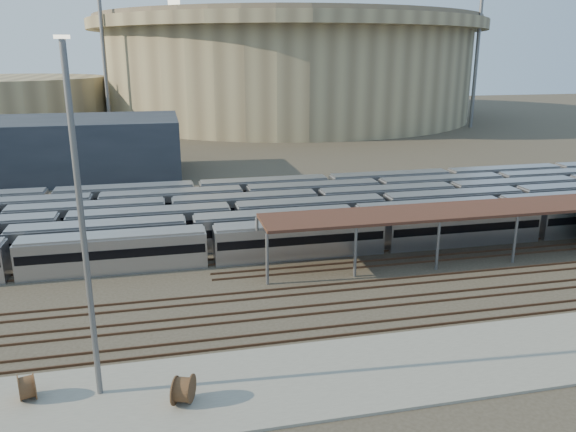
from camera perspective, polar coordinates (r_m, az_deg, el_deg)
The scene contains 14 objects.
ground at distance 53.61m, azimuth 6.65°, elevation -6.69°, with size 420.00×420.00×0.00m, color #383026.
apron at distance 39.48m, azimuth 6.92°, elevation -15.54°, with size 50.00×9.00×0.20m, color gray.
subway_trains at distance 69.86m, azimuth 2.14°, elevation 0.49°, with size 127.42×23.90×3.60m.
inspection_shed at distance 65.58m, azimuth 24.07°, elevation 0.87°, with size 60.30×6.00×5.30m.
empty_tracks at distance 49.30m, azimuth 8.57°, elevation -8.79°, with size 170.00×9.62×0.18m.
stadium at distance 191.11m, azimuth -0.07°, elevation 15.03°, with size 124.00×124.00×32.50m.
secondary_arena at distance 182.18m, azimuth -26.84°, elevation 10.27°, with size 56.00×56.00×14.00m, color gray.
service_building at distance 104.28m, azimuth -22.74°, elevation 6.33°, with size 42.00×20.00×10.00m, color #1E232D.
floodlight_0 at distance 157.00m, azimuth -18.21°, elevation 15.49°, with size 4.00×1.00×38.40m.
floodlight_2 at distance 170.22m, azimuth 18.65°, elevation 15.46°, with size 4.00×1.00×38.40m.
floodlight_3 at distance 206.55m, azimuth -11.25°, elevation 15.99°, with size 4.00×1.00×38.40m.
cable_reel_west at distance 39.56m, azimuth -24.99°, elevation -15.49°, with size 1.64×1.64×0.91m, color brown.
cable_reel_east at distance 36.34m, azimuth -10.58°, elevation -16.94°, with size 1.79×1.79×1.00m, color brown.
yard_light_pole at distance 34.46m, azimuth -20.14°, elevation -1.25°, with size 0.80×0.36×21.53m.
Camera 1 is at (-16.78, -46.44, 20.88)m, focal length 35.00 mm.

